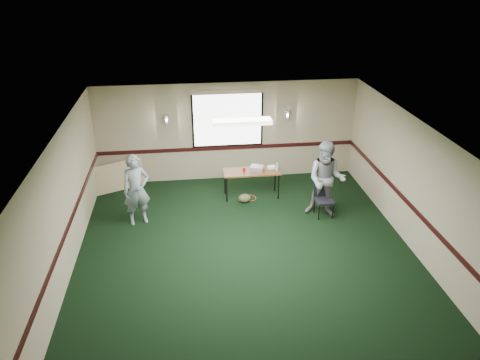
{
  "coord_description": "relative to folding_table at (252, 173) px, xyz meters",
  "views": [
    {
      "loc": [
        -1.14,
        -7.86,
        5.63
      ],
      "look_at": [
        0.0,
        1.3,
        1.2
      ],
      "focal_mm": 35.0,
      "sensor_mm": 36.0,
      "label": 1
    }
  ],
  "objects": [
    {
      "name": "duffel_bag",
      "position": [
        -0.22,
        -0.31,
        -0.56
      ],
      "size": [
        0.34,
        0.27,
        0.22
      ],
      "primitive_type": "ellipsoid",
      "rotation": [
        0.0,
        0.0,
        -0.1
      ],
      "color": "#4D4C2C",
      "rests_on": "ground"
    },
    {
      "name": "game_console",
      "position": [
        0.53,
        0.11,
        0.08
      ],
      "size": [
        0.24,
        0.21,
        0.05
      ],
      "primitive_type": "cube",
      "rotation": [
        0.0,
        0.0,
        0.24
      ],
      "color": "white",
      "rests_on": "folding_table"
    },
    {
      "name": "folded_table",
      "position": [
        -3.48,
        0.81,
        -0.29
      ],
      "size": [
        1.44,
        0.81,
        0.76
      ],
      "primitive_type": "cube",
      "rotation": [
        -0.21,
        0.0,
        0.43
      ],
      "color": "tan",
      "rests_on": "ground"
    },
    {
      "name": "water_bottle",
      "position": [
        0.64,
        -0.06,
        0.15
      ],
      "size": [
        0.06,
        0.06,
        0.2
      ],
      "primitive_type": "cylinder",
      "color": "#91C5ED",
      "rests_on": "folding_table"
    },
    {
      "name": "person_left",
      "position": [
        -2.79,
        -0.97,
        0.18
      ],
      "size": [
        0.71,
        0.57,
        1.69
      ],
      "primitive_type": "imported",
      "rotation": [
        0.0,
        0.0,
        0.31
      ],
      "color": "#3F658B",
      "rests_on": "ground"
    },
    {
      "name": "folding_table",
      "position": [
        0.0,
        0.0,
        0.0
      ],
      "size": [
        1.44,
        0.58,
        0.72
      ],
      "rotation": [
        0.0,
        0.0,
        0.0
      ],
      "color": "brown",
      "rests_on": "ground"
    },
    {
      "name": "ground",
      "position": [
        -0.48,
        -2.79,
        -0.67
      ],
      "size": [
        8.0,
        8.0,
        0.0
      ],
      "primitive_type": "plane",
      "color": "black",
      "rests_on": "ground"
    },
    {
      "name": "red_cup",
      "position": [
        -0.2,
        -0.01,
        0.11
      ],
      "size": [
        0.07,
        0.07,
        0.11
      ],
      "primitive_type": "cylinder",
      "color": "red",
      "rests_on": "folding_table"
    },
    {
      "name": "room_shell",
      "position": [
        -0.48,
        -0.66,
        0.91
      ],
      "size": [
        8.0,
        8.02,
        8.0
      ],
      "color": "tan",
      "rests_on": "ground"
    },
    {
      "name": "person_right",
      "position": [
        1.59,
        -1.15,
        0.26
      ],
      "size": [
        1.09,
        0.98,
        1.85
      ],
      "primitive_type": "imported",
      "rotation": [
        0.0,
        0.0,
        -0.37
      ],
      "color": "#7D9FC2",
      "rests_on": "ground"
    },
    {
      "name": "conference_chair",
      "position": [
        1.56,
        -1.13,
        -0.18
      ],
      "size": [
        0.43,
        0.44,
        0.84
      ],
      "rotation": [
        0.0,
        0.0,
        0.04
      ],
      "color": "black",
      "rests_on": "ground"
    },
    {
      "name": "cable_coil",
      "position": [
        -0.07,
        -0.12,
        -0.66
      ],
      "size": [
        0.41,
        0.41,
        0.02
      ],
      "primitive_type": "torus",
      "rotation": [
        0.0,
        0.0,
        -0.24
      ],
      "color": "#DE471B",
      "rests_on": "ground"
    },
    {
      "name": "projector",
      "position": [
        0.14,
        0.03,
        0.11
      ],
      "size": [
        0.4,
        0.37,
        0.11
      ],
      "primitive_type": "cube",
      "rotation": [
        0.0,
        0.0,
        -0.39
      ],
      "color": "#97959E",
      "rests_on": "folding_table"
    }
  ]
}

